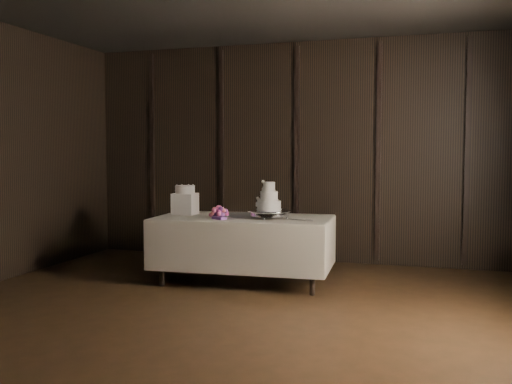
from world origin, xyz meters
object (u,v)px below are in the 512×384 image
object	(u,v)px
cake_stand	(269,214)
bouquet	(219,213)
display_table	(243,247)
box_pedestal	(185,204)
wedding_cake	(267,199)
small_cake	(185,189)

from	to	relation	value
cake_stand	bouquet	size ratio (longest dim) A/B	1.33
display_table	cake_stand	xyz separation A→B (m)	(0.31, -0.04, 0.39)
cake_stand	box_pedestal	world-z (taller)	box_pedestal
wedding_cake	bouquet	size ratio (longest dim) A/B	0.88
wedding_cake	box_pedestal	distance (m)	1.06
cake_stand	bouquet	xyz separation A→B (m)	(-0.55, -0.13, 0.01)
wedding_cake	small_cake	distance (m)	1.06
display_table	wedding_cake	xyz separation A→B (m)	(0.29, -0.05, 0.56)
box_pedestal	bouquet	bearing A→B (deg)	-25.71
box_pedestal	cake_stand	bearing A→B (deg)	-6.27
cake_stand	small_cake	world-z (taller)	small_cake
display_table	bouquet	distance (m)	0.49
small_cake	cake_stand	bearing A→B (deg)	-6.27
display_table	box_pedestal	xyz separation A→B (m)	(-0.76, 0.08, 0.47)
display_table	cake_stand	distance (m)	0.50
box_pedestal	small_cake	bearing A→B (deg)	0.00
bouquet	display_table	bearing A→B (deg)	35.83
small_cake	display_table	bearing A→B (deg)	-6.20
display_table	small_cake	size ratio (longest dim) A/B	8.73
cake_stand	bouquet	world-z (taller)	bouquet
cake_stand	bouquet	bearing A→B (deg)	-166.20
cake_stand	small_cake	size ratio (longest dim) A/B	2.07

